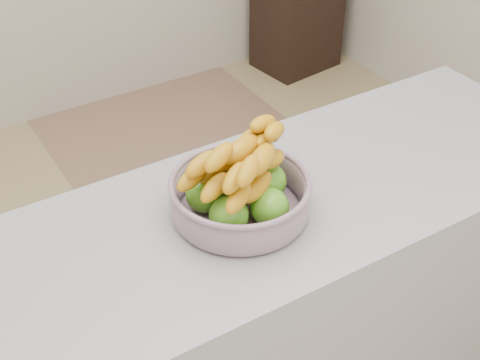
% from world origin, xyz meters
% --- Properties ---
extents(counter, '(2.00, 0.60, 0.90)m').
position_xyz_m(counter, '(0.00, -0.23, 0.45)').
color(counter, gray).
rests_on(counter, ground).
extents(cabinet, '(0.49, 0.41, 0.81)m').
position_xyz_m(cabinet, '(1.65, 1.78, 0.40)').
color(cabinet, black).
rests_on(cabinet, ground).
extents(fruit_bowl, '(0.34, 0.34, 0.21)m').
position_xyz_m(fruit_bowl, '(0.01, -0.23, 0.97)').
color(fruit_bowl, '#9CA8BB').
rests_on(fruit_bowl, counter).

